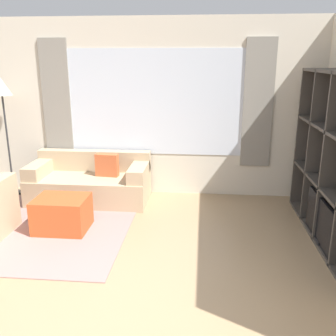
{
  "coord_description": "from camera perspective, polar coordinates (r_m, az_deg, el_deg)",
  "views": [
    {
      "loc": [
        0.73,
        -2.44,
        2.1
      ],
      "look_at": [
        0.34,
        1.81,
        0.85
      ],
      "focal_mm": 40.0,
      "sensor_mm": 36.0,
      "label": 1
    }
  ],
  "objects": [
    {
      "name": "ottoman",
      "position": [
        4.93,
        -15.82,
        -6.77
      ],
      "size": [
        0.65,
        0.52,
        0.43
      ],
      "color": "#B74C23",
      "rests_on": "ground_plane"
    },
    {
      "name": "area_rug",
      "position": [
        5.13,
        -18.68,
        -8.67
      ],
      "size": [
        2.24,
        2.25,
        0.01
      ],
      "primitive_type": "cube",
      "color": "gray",
      "rests_on": "ground_plane"
    },
    {
      "name": "floor_lamp",
      "position": [
        6.25,
        -23.95,
        9.97
      ],
      "size": [
        0.3,
        0.3,
        1.83
      ],
      "color": "black",
      "rests_on": "ground_plane"
    },
    {
      "name": "wall_back",
      "position": [
        5.85,
        -1.92,
        9.03
      ],
      "size": [
        6.21,
        0.11,
        2.7
      ],
      "color": "beige",
      "rests_on": "ground_plane"
    },
    {
      "name": "ground_plane",
      "position": [
        3.3,
        -9.58,
        -23.46
      ],
      "size": [
        16.0,
        16.0,
        0.0
      ],
      "primitive_type": "plane",
      "color": "#9E7F5B"
    },
    {
      "name": "couch_main",
      "position": [
        5.84,
        -11.71,
        -2.18
      ],
      "size": [
        1.77,
        0.83,
        0.73
      ],
      "color": "tan",
      "rests_on": "ground_plane"
    }
  ]
}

